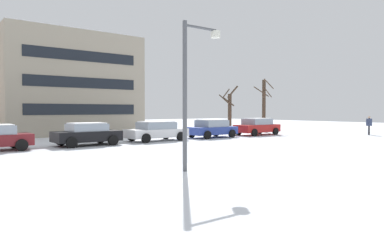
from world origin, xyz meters
name	(u,v)px	position (x,y,z in m)	size (l,w,h in m)	color
ground_plane	(58,172)	(0.00, 0.00, 0.00)	(120.00, 120.00, 0.00)	white
road_surface	(35,161)	(0.00, 3.26, 0.00)	(80.00, 8.53, 0.00)	silver
street_lamp	(192,79)	(3.99, -2.51, 3.28)	(1.70, 0.36, 5.34)	#4C4F54
parked_car_black	(87,134)	(4.22, 8.54, 0.72)	(4.00, 2.20, 1.41)	black
parked_car_white	(156,131)	(9.33, 8.73, 0.72)	(4.45, 2.21, 1.40)	white
parked_car_blue	(212,128)	(14.45, 8.69, 0.74)	(4.07, 2.21, 1.45)	#283D93
parked_car_red	(257,126)	(19.56, 8.55, 0.76)	(4.32, 2.12, 1.49)	red
pedestrian_crossing	(369,124)	(27.50, 2.62, 0.97)	(0.39, 0.46, 1.67)	black
tree_far_mid	(230,110)	(19.98, 12.52, 2.17)	(1.57, 1.56, 4.60)	#423326
tree_far_left	(264,105)	(23.33, 11.09, 2.72)	(1.68, 1.51, 5.29)	#423326
building_far_right	(65,85)	(6.91, 21.36, 4.56)	(11.83, 9.60, 9.12)	#9E937F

